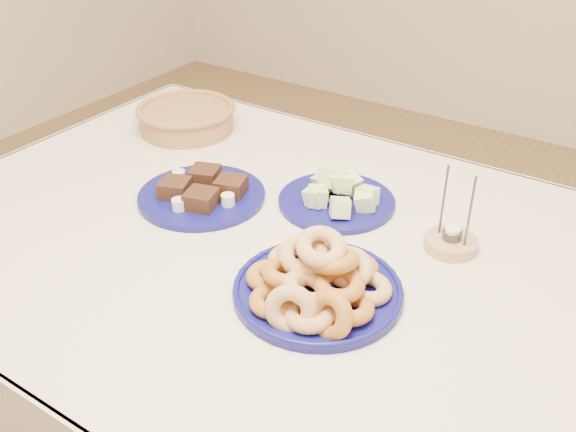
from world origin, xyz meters
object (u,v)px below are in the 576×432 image
object	(u,v)px
dining_table	(301,290)
melon_plate	(338,196)
wicker_basket	(186,117)
candle_holder	(451,242)
donut_platter	(318,282)
brownie_plate	(202,193)

from	to	relation	value
dining_table	melon_plate	xyz separation A→B (m)	(-0.03, 0.19, 0.13)
wicker_basket	candle_holder	distance (m)	0.83
candle_holder	dining_table	bearing A→B (deg)	-146.90
melon_plate	donut_platter	bearing A→B (deg)	-66.34
brownie_plate	donut_platter	bearing A→B (deg)	-21.33
melon_plate	candle_holder	size ratio (longest dim) A/B	1.83
melon_plate	brownie_plate	size ratio (longest dim) A/B	1.05
melon_plate	wicker_basket	world-z (taller)	melon_plate
candle_holder	wicker_basket	bearing A→B (deg)	169.88
dining_table	candle_holder	world-z (taller)	candle_holder
brownie_plate	melon_plate	bearing A→B (deg)	29.01
donut_platter	wicker_basket	distance (m)	0.80
melon_plate	wicker_basket	distance (m)	0.56
melon_plate	candle_holder	distance (m)	0.27
melon_plate	brownie_plate	bearing A→B (deg)	-150.99
melon_plate	candle_holder	world-z (taller)	candle_holder
brownie_plate	candle_holder	distance (m)	0.55
dining_table	wicker_basket	distance (m)	0.66
donut_platter	melon_plate	distance (m)	0.33
brownie_plate	candle_holder	bearing A→B (deg)	12.85
candle_holder	melon_plate	bearing A→B (deg)	174.88
dining_table	donut_platter	bearing A→B (deg)	-47.53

